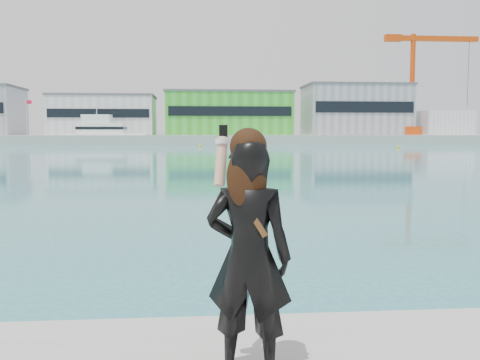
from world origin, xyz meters
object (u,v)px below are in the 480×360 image
object	(u,v)px
motor_yacht	(104,133)
woman	(248,250)
buoy_near	(398,148)
buoy_extra	(200,147)
dock_crane	(417,80)

from	to	relation	value
motor_yacht	woman	distance (m)	116.85
motor_yacht	buoy_near	distance (m)	62.60
motor_yacht	buoy_extra	size ratio (longest dim) A/B	36.83
buoy_extra	dock_crane	bearing A→B (deg)	29.02
motor_yacht	woman	xyz separation A→B (m)	(19.77, -115.16, -0.68)
buoy_extra	woman	distance (m)	93.07
dock_crane	woman	bearing A→B (deg)	-113.59
motor_yacht	buoy_near	world-z (taller)	motor_yacht
buoy_near	buoy_extra	world-z (taller)	same
buoy_near	woman	world-z (taller)	woman
motor_yacht	dock_crane	bearing A→B (deg)	9.35
buoy_near	buoy_extra	xyz separation A→B (m)	(-32.61, 10.84, 0.00)
buoy_near	dock_crane	bearing A→B (deg)	63.47
woman	buoy_extra	bearing A→B (deg)	-74.51
buoy_extra	woman	world-z (taller)	woman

